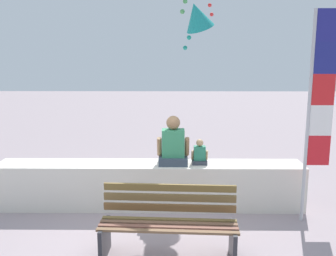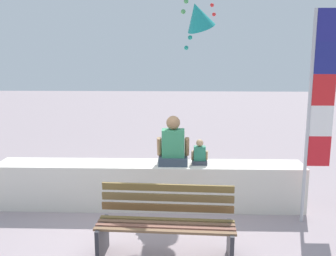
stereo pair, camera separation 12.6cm
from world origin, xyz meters
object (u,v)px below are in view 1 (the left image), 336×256
kite_teal (197,16)px  person_child (200,154)px  park_bench (169,224)px  flag_banner (317,102)px  person_adult (173,145)px

kite_teal → person_child: bearing=-88.4°
park_bench → person_child: person_child is taller
flag_banner → kite_teal: size_ratio=3.59×
flag_banner → kite_teal: kite_teal is taller
flag_banner → person_adult: bearing=166.3°
park_bench → kite_teal: 3.69m
person_child → flag_banner: (1.67, -0.51, 0.94)m
park_bench → person_child: (0.50, 1.58, 0.49)m
person_child → kite_teal: 2.40m
person_child → kite_teal: bearing=91.6°
park_bench → person_adult: 1.71m
park_bench → kite_teal: kite_teal is taller
kite_teal → park_bench: bearing=-101.1°
person_adult → flag_banner: flag_banner is taller
person_adult → person_child: 0.46m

